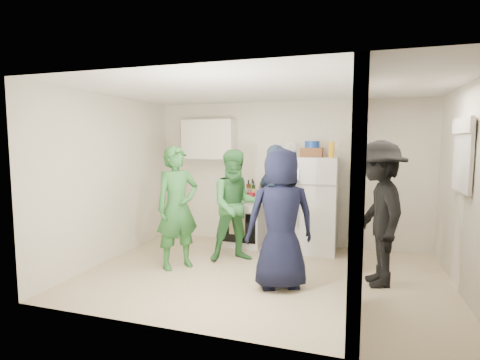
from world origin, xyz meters
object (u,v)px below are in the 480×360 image
stove (243,221)px  person_denim (275,201)px  person_green_left (177,207)px  person_navy (281,219)px  fridge (317,205)px  wicker_basket (312,152)px  yellow_cup_stack_top (331,150)px  blue_bowl (312,144)px  person_green_center (236,206)px  person_nook (378,213)px

stove → person_denim: size_ratio=0.48×
person_green_left → person_navy: bearing=-61.5°
fridge → person_green_left: size_ratio=0.89×
wicker_basket → yellow_cup_stack_top: yellow_cup_stack_top is taller
fridge → person_green_left: (-1.81, -1.39, 0.10)m
blue_bowl → person_green_center: bearing=-139.1°
blue_bowl → person_nook: (0.99, -1.25, -0.85)m
person_green_center → person_nook: person_nook is taller
yellow_cup_stack_top → person_denim: 1.19m
yellow_cup_stack_top → person_nook: 1.50m
person_green_center → blue_bowl: bearing=10.7°
fridge → wicker_basket: 0.86m
wicker_basket → person_denim: (-0.50, -0.48, -0.75)m
person_denim → person_navy: 1.30m
blue_bowl → person_green_left: blue_bowl is taller
fridge → person_nook: size_ratio=0.85×
person_navy → person_green_center: bearing=-70.0°
fridge → wicker_basket: wicker_basket is taller
fridge → yellow_cup_stack_top: 0.94m
person_green_center → person_nook: (2.00, -0.38, 0.07)m
yellow_cup_stack_top → person_navy: 1.84m
stove → person_green_center: person_green_center is taller
fridge → yellow_cup_stack_top: yellow_cup_stack_top is taller
person_green_center → person_nook: size_ratio=0.92×
person_green_center → person_nook: 2.04m
person_nook → person_navy: bearing=-79.7°
fridge → person_nook: person_nook is taller
blue_bowl → person_navy: size_ratio=0.14×
person_navy → blue_bowl: bearing=-120.0°
blue_bowl → person_denim: (-0.50, -0.48, -0.88)m
person_green_center → person_denim: bearing=7.5°
yellow_cup_stack_top → person_navy: (-0.47, -1.58, -0.81)m
stove → yellow_cup_stack_top: size_ratio=3.36×
person_green_left → wicker_basket: bearing=-10.8°
blue_bowl → person_denim: 1.12m
person_nook → person_green_center: bearing=-113.2°
person_denim → person_navy: size_ratio=1.02×
stove → person_green_left: size_ratio=0.48×
stove → person_green_center: 0.97m
yellow_cup_stack_top → person_green_left: bearing=-147.5°
wicker_basket → yellow_cup_stack_top: bearing=-25.1°
person_denim → person_nook: (1.49, -0.77, 0.03)m
blue_bowl → person_navy: (-0.15, -1.73, -0.89)m
yellow_cup_stack_top → stove: bearing=175.0°
person_green_left → fridge: bearing=-13.4°
stove → yellow_cup_stack_top: (1.49, -0.13, 1.26)m
blue_bowl → person_nook: person_nook is taller
fridge → person_navy: (-0.25, -1.68, 0.09)m
stove → person_green_left: bearing=-110.7°
yellow_cup_stack_top → person_green_center: size_ratio=0.15×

